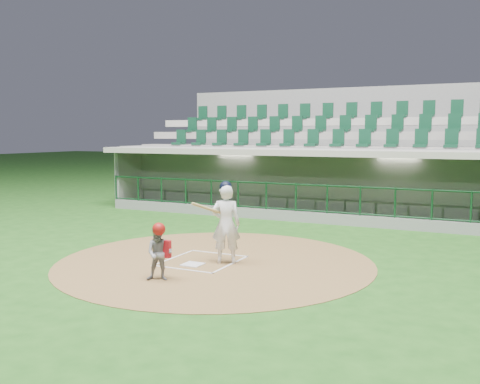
% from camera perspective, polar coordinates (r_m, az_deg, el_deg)
% --- Properties ---
extents(ground, '(120.00, 120.00, 0.00)m').
position_cam_1_polar(ground, '(12.62, -3.43, -7.12)').
color(ground, '#1C4D16').
rests_on(ground, ground).
extents(dirt_circle, '(7.20, 7.20, 0.01)m').
position_cam_1_polar(dirt_circle, '(12.31, -2.66, -7.43)').
color(dirt_circle, brown).
rests_on(dirt_circle, ground).
extents(home_plate, '(0.43, 0.43, 0.02)m').
position_cam_1_polar(home_plate, '(12.03, -5.08, -7.70)').
color(home_plate, silver).
rests_on(home_plate, dirt_circle).
extents(batter_box_chalk, '(1.55, 1.80, 0.01)m').
position_cam_1_polar(batter_box_chalk, '(12.37, -4.11, -7.33)').
color(batter_box_chalk, white).
rests_on(batter_box_chalk, ground).
extents(dugout_structure, '(16.40, 3.70, 3.00)m').
position_cam_1_polar(dugout_structure, '(19.50, 8.52, 0.40)').
color(dugout_structure, slate).
rests_on(dugout_structure, ground).
extents(seating_deck, '(17.00, 6.72, 5.15)m').
position_cam_1_polar(seating_deck, '(22.48, 10.34, 2.32)').
color(seating_deck, slate).
rests_on(seating_deck, ground).
extents(batter, '(0.92, 0.97, 1.86)m').
position_cam_1_polar(batter, '(11.97, -1.53, -3.26)').
color(batter, white).
rests_on(batter, dirt_circle).
extents(catcher, '(0.65, 0.59, 1.16)m').
position_cam_1_polar(catcher, '(10.77, -8.60, -6.31)').
color(catcher, gray).
rests_on(catcher, dirt_circle).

